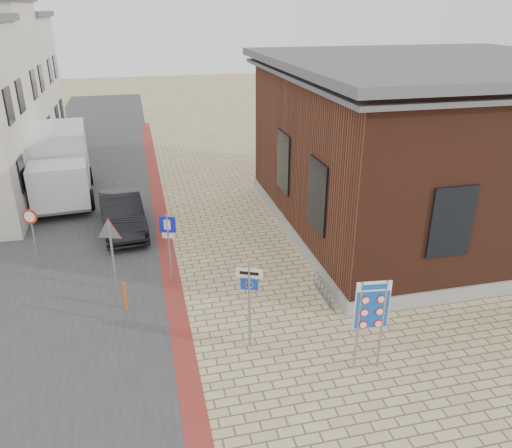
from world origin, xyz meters
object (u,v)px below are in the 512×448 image
box_truck (60,164)px  parking_sign (168,237)px  sedan (122,213)px  border_sign (372,307)px  bollard (125,296)px  essen_sign (249,292)px

box_truck → parking_sign: 10.42m
sedan → box_truck: size_ratio=0.72×
sedan → parking_sign: (1.59, -4.74, 0.92)m
box_truck → border_sign: bearing=-64.0°
border_sign → bollard: 7.47m
box_truck → essen_sign: 14.82m
sedan → bollard: size_ratio=4.97×
box_truck → bollard: bearing=-79.6°
box_truck → essen_sign: bearing=-70.0°
box_truck → bollard: box_truck is taller
sedan → parking_sign: size_ratio=1.87×
essen_sign → parking_sign: 4.40m
parking_sign → bollard: 2.36m
bollard → essen_sign: bearing=-38.9°
essen_sign → sedan: bearing=135.6°
border_sign → essen_sign: 3.14m
border_sign → essen_sign: essen_sign is taller
essen_sign → box_truck: bearing=139.1°
box_truck → parking_sign: size_ratio=2.61×
essen_sign → bollard: essen_sign is taller
box_truck → border_sign: box_truck is taller
border_sign → parking_sign: size_ratio=1.04×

